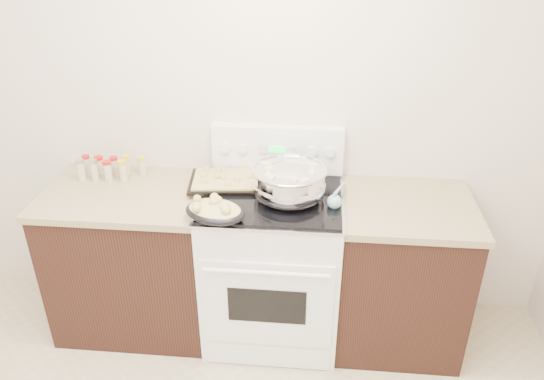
# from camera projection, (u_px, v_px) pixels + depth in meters

# --- Properties ---
(room_shell) EXTENTS (4.10, 3.60, 2.75)m
(room_shell) POSITION_uv_depth(u_px,v_px,m) (78.00, 197.00, 1.30)
(room_shell) COLOR beige
(room_shell) RESTS_ON ground
(counter_left) EXTENTS (0.93, 0.67, 0.92)m
(counter_left) POSITION_uv_depth(u_px,v_px,m) (136.00, 258.00, 3.19)
(counter_left) COLOR black
(counter_left) RESTS_ON ground
(counter_right) EXTENTS (0.73, 0.67, 0.92)m
(counter_right) POSITION_uv_depth(u_px,v_px,m) (399.00, 273.00, 3.06)
(counter_right) COLOR black
(counter_right) RESTS_ON ground
(kitchen_range) EXTENTS (0.78, 0.73, 1.22)m
(kitchen_range) POSITION_uv_depth(u_px,v_px,m) (273.00, 262.00, 3.10)
(kitchen_range) COLOR white
(kitchen_range) RESTS_ON ground
(mixing_bowl) EXTENTS (0.50, 0.50, 0.23)m
(mixing_bowl) POSITION_uv_depth(u_px,v_px,m) (289.00, 183.00, 2.80)
(mixing_bowl) COLOR silver
(mixing_bowl) RESTS_ON kitchen_range
(roasting_pan) EXTENTS (0.37, 0.31, 0.12)m
(roasting_pan) POSITION_uv_depth(u_px,v_px,m) (215.00, 210.00, 2.64)
(roasting_pan) COLOR black
(roasting_pan) RESTS_ON kitchen_range
(baking_sheet) EXTENTS (0.46, 0.35, 0.06)m
(baking_sheet) POSITION_uv_depth(u_px,v_px,m) (228.00, 181.00, 2.99)
(baking_sheet) COLOR black
(baking_sheet) RESTS_ON kitchen_range
(wooden_spoon) EXTENTS (0.06, 0.27, 0.04)m
(wooden_spoon) POSITION_uv_depth(u_px,v_px,m) (266.00, 194.00, 2.86)
(wooden_spoon) COLOR #9F8348
(wooden_spoon) RESTS_ON kitchen_range
(blue_ladle) EXTENTS (0.11, 0.27, 0.10)m
(blue_ladle) POSITION_uv_depth(u_px,v_px,m) (335.00, 200.00, 2.76)
(blue_ladle) COLOR #7CB1B9
(blue_ladle) RESTS_ON kitchen_range
(spice_jars) EXTENTS (0.38, 0.15, 0.13)m
(spice_jars) POSITION_uv_depth(u_px,v_px,m) (107.00, 168.00, 3.08)
(spice_jars) COLOR #BFB28C
(spice_jars) RESTS_ON counter_left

